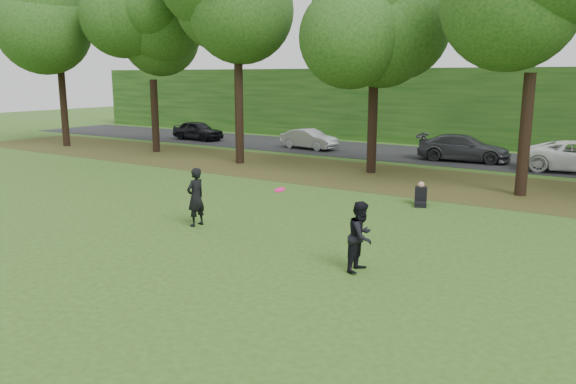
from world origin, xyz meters
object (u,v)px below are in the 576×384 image
object	(u,v)px
player_left	(196,197)
seated_person	(421,196)
frisbee	(280,190)
player_right	(361,236)

from	to	relation	value
player_left	seated_person	distance (m)	8.04
frisbee	seated_person	size ratio (longest dim) A/B	0.41
player_right	seated_person	bearing A→B (deg)	8.85
player_right	frisbee	xyz separation A→B (m)	(-2.31, 0.03, 0.85)
seated_person	player_left	bearing A→B (deg)	-146.97
player_right	seated_person	distance (m)	7.49
player_right	seated_person	size ratio (longest dim) A/B	2.02
frisbee	seated_person	distance (m)	7.54
player_right	frisbee	bearing A→B (deg)	88.64
player_right	player_left	bearing A→B (deg)	80.75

